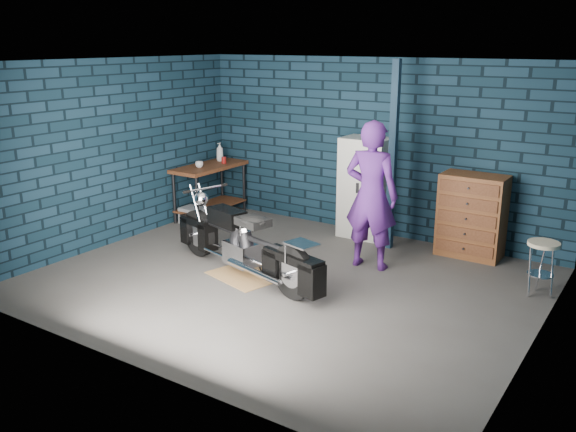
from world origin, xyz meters
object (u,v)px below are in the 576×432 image
Objects in this scene: tool_chest at (471,216)px; person at (371,195)px; shop_stool at (541,269)px; workbench at (210,191)px; motorcycle at (244,238)px; storage_bin at (194,216)px; locker at (365,188)px.

person is at bearing -130.90° from tool_chest.
workbench is at bearing 175.43° from shop_stool.
person is at bearing 60.94° from motorcycle.
workbench is 0.56m from storage_bin.
storage_bin is (-2.13, 1.42, -0.38)m from motorcycle.
motorcycle is 1.19× the size of person.
workbench is 1.20× the size of tool_chest.
motorcycle is 3.61m from shop_stool.
workbench is at bearing 154.36° from motorcycle.
locker reaches higher than motorcycle.
tool_chest is at bearing -135.55° from person.
storage_bin is at bearing -179.81° from shop_stool.
locker is (0.53, 2.35, 0.25)m from motorcycle.
motorcycle is at bearing -156.53° from shop_stool.
person is 1.57m from tool_chest.
storage_bin is 0.37× the size of tool_chest.
tool_chest is (2.18, 2.35, 0.07)m from motorcycle.
workbench is at bearing -173.65° from tool_chest.
storage_bin is at bearing -160.62° from locker.
shop_stool is (5.46, -0.44, -0.12)m from workbench.
shop_stool is (5.44, 0.02, 0.20)m from storage_bin.
workbench is 0.60× the size of motorcycle.
storage_bin is (0.02, -0.45, -0.32)m from workbench.
motorcycle is at bearing -132.75° from tool_chest.
storage_bin is at bearing 161.75° from motorcycle.
tool_chest reaches higher than motorcycle.
locker is (2.66, 0.94, 0.63)m from storage_bin.
locker is 2.29× the size of shop_stool.
motorcycle is at bearing -102.62° from locker.
storage_bin is (-3.31, 0.21, -0.85)m from person.
locker is at bearing 19.38° from storage_bin.
tool_chest is (4.33, 0.48, 0.13)m from workbench.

